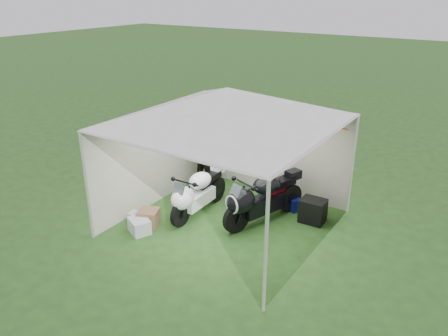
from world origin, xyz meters
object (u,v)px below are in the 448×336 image
(motorcycle_black, at_px, (260,198))
(person_blue_jacket, at_px, (269,175))
(person_dark_jacket, at_px, (206,149))
(canopy_tent, at_px, (228,109))
(paddock_stand, at_px, (292,203))
(crate_0, at_px, (139,226))
(crate_2, at_px, (135,217))
(equipment_box, at_px, (313,211))
(crate_1, at_px, (149,218))
(motorcycle_white, at_px, (196,192))

(motorcycle_black, relative_size, person_blue_jacket, 1.26)
(motorcycle_black, distance_m, person_dark_jacket, 2.40)
(motorcycle_black, height_order, person_dark_jacket, person_dark_jacket)
(person_dark_jacket, bearing_deg, canopy_tent, 142.60)
(paddock_stand, xyz_separation_m, crate_0, (-2.22, -2.71, 0.00))
(canopy_tent, distance_m, crate_2, 3.21)
(paddock_stand, height_order, crate_0, crate_0)
(motorcycle_black, relative_size, equipment_box, 4.02)
(person_dark_jacket, bearing_deg, crate_0, 99.56)
(person_dark_jacket, relative_size, crate_1, 4.71)
(person_blue_jacket, relative_size, equipment_box, 3.19)
(canopy_tent, xyz_separation_m, motorcycle_white, (-0.80, -0.06, -2.02))
(motorcycle_white, relative_size, crate_2, 7.27)
(paddock_stand, bearing_deg, person_dark_jacket, 178.60)
(crate_0, bearing_deg, motorcycle_black, 42.81)
(person_dark_jacket, height_order, crate_1, person_dark_jacket)
(paddock_stand, xyz_separation_m, crate_1, (-2.26, -2.38, 0.03))
(canopy_tent, xyz_separation_m, person_dark_jacket, (-1.58, 1.42, -1.60))
(motorcycle_black, distance_m, crate_2, 2.78)
(equipment_box, relative_size, crate_0, 1.13)
(person_dark_jacket, distance_m, person_blue_jacket, 2.00)
(canopy_tent, xyz_separation_m, crate_2, (-1.75, -1.05, -2.47))
(equipment_box, relative_size, crate_1, 1.29)
(equipment_box, distance_m, crate_1, 3.57)
(person_dark_jacket, relative_size, crate_0, 4.15)
(motorcycle_white, bearing_deg, motorcycle_black, 17.04)
(motorcycle_white, height_order, crate_2, motorcycle_white)
(crate_0, relative_size, crate_2, 1.69)
(motorcycle_black, height_order, crate_0, motorcycle_black)
(motorcycle_black, xyz_separation_m, person_dark_jacket, (-2.15, 1.01, 0.36))
(motorcycle_white, bearing_deg, canopy_tent, 2.57)
(motorcycle_black, distance_m, crate_1, 2.44)
(paddock_stand, relative_size, equipment_box, 0.77)
(equipment_box, bearing_deg, canopy_tent, -144.38)
(paddock_stand, relative_size, person_blue_jacket, 0.24)
(canopy_tent, distance_m, crate_0, 3.08)
(crate_1, bearing_deg, motorcycle_black, 36.52)
(paddock_stand, bearing_deg, canopy_tent, -123.22)
(person_dark_jacket, bearing_deg, motorcycle_white, 122.31)
(person_dark_jacket, distance_m, crate_2, 2.62)
(motorcycle_white, relative_size, paddock_stand, 4.93)
(crate_0, bearing_deg, person_dark_jacket, 95.10)
(person_blue_jacket, bearing_deg, canopy_tent, -13.41)
(motorcycle_white, bearing_deg, paddock_stand, 38.22)
(paddock_stand, distance_m, equipment_box, 0.69)
(equipment_box, xyz_separation_m, crate_0, (-2.85, -2.44, -0.11))
(motorcycle_black, xyz_separation_m, crate_1, (-1.93, -1.43, -0.42))
(person_dark_jacket, distance_m, crate_0, 2.90)
(crate_1, distance_m, crate_2, 0.39)
(paddock_stand, bearing_deg, crate_2, -137.63)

